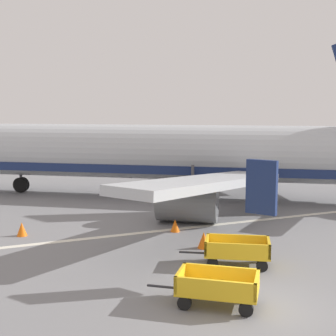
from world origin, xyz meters
name	(u,v)px	position (x,y,z in m)	size (l,w,h in m)	color
ground_plane	(253,305)	(0.00, 0.00, 0.00)	(220.00, 220.00, 0.00)	slate
grass_strip	(37,154)	(0.00, 52.01, 0.03)	(220.00, 28.00, 0.06)	#477A38
apron_stripe	(149,232)	(0.00, 9.48, 0.01)	(120.00, 0.36, 0.01)	silver
airplane	(176,154)	(4.82, 17.12, 3.05)	(33.10, 28.21, 11.34)	#B2B7BC
baggage_cart_nearest	(217,287)	(-1.07, 0.43, 0.60)	(3.28, 2.73, 1.07)	gold
baggage_cart_second_in_row	(237,251)	(1.47, 3.47, 0.60)	(3.42, 2.49, 1.07)	gold
traffic_cone_near_plane	(22,229)	(-5.90, 11.20, 0.33)	(0.50, 0.50, 0.66)	orange
traffic_cone_mid_apron	(175,226)	(1.25, 9.06, 0.31)	(0.47, 0.47, 0.62)	orange
traffic_cone_by_carts	(204,240)	(1.31, 6.02, 0.36)	(0.55, 0.55, 0.72)	orange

